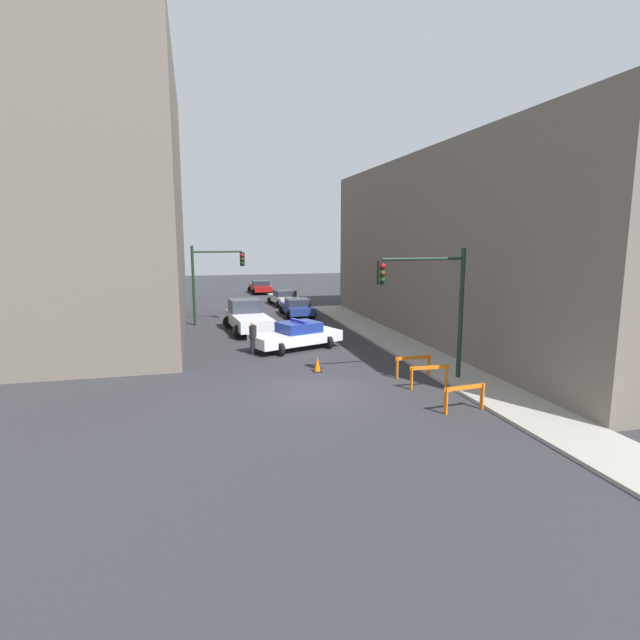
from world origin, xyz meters
TOP-DOWN VIEW (x-y plane):
  - ground_plane at (0.00, 0.00)m, footprint 120.00×120.00m
  - sidewalk_right at (6.20, 0.00)m, footprint 2.40×44.00m
  - building_corner_left at (-12.00, 14.00)m, footprint 14.00×20.00m
  - building_right at (13.40, 8.00)m, footprint 12.00×28.00m
  - traffic_light_near at (4.73, 0.13)m, footprint 3.64×0.35m
  - traffic_light_far at (-3.30, 15.89)m, footprint 3.44×0.35m
  - police_car at (0.68, 7.33)m, footprint 5.05×3.39m
  - white_truck at (-1.24, 12.83)m, footprint 2.97×5.56m
  - parked_car_near at (2.91, 17.96)m, footprint 2.28×4.30m
  - parked_car_mid at (3.04, 23.97)m, footprint 2.56×4.46m
  - parked_car_far at (2.30, 33.79)m, footprint 2.37×4.36m
  - pedestrian_crossing at (-1.65, 6.67)m, footprint 0.41×0.41m
  - barrier_front at (4.17, -3.30)m, footprint 1.60×0.32m
  - barrier_mid at (4.22, -0.66)m, footprint 1.60×0.23m
  - barrier_back at (4.28, 0.93)m, footprint 1.60×0.19m
  - traffic_cone at (0.65, 2.75)m, footprint 0.36×0.36m

SIDE VIEW (x-z plane):
  - ground_plane at x=0.00m, z-range 0.00..0.00m
  - sidewalk_right at x=6.20m, z-range 0.00..0.12m
  - traffic_cone at x=0.65m, z-range -0.01..0.65m
  - barrier_front at x=4.17m, z-range 0.17..1.07m
  - barrier_mid at x=4.22m, z-range 0.17..1.07m
  - barrier_back at x=4.28m, z-range 0.17..1.07m
  - parked_car_near at x=2.91m, z-range 0.02..1.33m
  - parked_car_mid at x=3.04m, z-range 0.02..1.33m
  - parked_car_far at x=2.30m, z-range 0.02..1.33m
  - police_car at x=0.68m, z-range -0.04..1.48m
  - pedestrian_crossing at x=-1.65m, z-range 0.03..1.69m
  - white_truck at x=-1.24m, z-range -0.04..1.86m
  - traffic_light_far at x=-3.30m, z-range 0.80..6.00m
  - traffic_light_near at x=4.73m, z-range 0.93..6.13m
  - building_right at x=13.40m, z-range 0.00..10.26m
  - building_corner_left at x=-12.00m, z-range 0.00..15.56m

